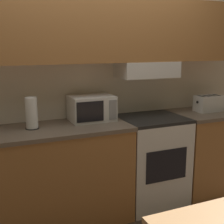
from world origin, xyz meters
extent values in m
plane|color=#3D2D23|center=(0.00, 0.00, 0.00)|extent=(16.00, 16.00, 0.00)
cube|color=silver|center=(0.00, 0.03, 1.27)|extent=(5.62, 0.05, 2.55)
cube|color=#A36B38|center=(0.00, -0.16, 1.78)|extent=(3.22, 0.32, 0.60)
cube|color=silver|center=(0.60, -0.16, 1.40)|extent=(0.61, 0.34, 0.16)
cube|color=#A36B38|center=(-0.67, -0.29, 0.44)|extent=(1.88, 0.59, 0.89)
cube|color=brown|center=(-0.67, -0.29, 0.91)|extent=(1.90, 0.61, 0.04)
cube|color=#A36B38|center=(1.27, -0.29, 0.44)|extent=(0.67, 0.59, 0.89)
cube|color=brown|center=(1.27, -0.29, 0.91)|extent=(0.69, 0.61, 0.04)
cube|color=silver|center=(0.60, -0.29, 0.45)|extent=(0.64, 0.58, 0.89)
cube|color=black|center=(0.60, -0.29, 0.91)|extent=(0.64, 0.58, 0.03)
cube|color=black|center=(0.60, -0.59, 0.51)|extent=(0.45, 0.01, 0.31)
cylinder|color=black|center=(0.46, -0.41, 0.92)|extent=(0.09, 0.09, 0.01)
cylinder|color=black|center=(0.74, -0.41, 0.92)|extent=(0.09, 0.09, 0.01)
cylinder|color=black|center=(0.46, -0.18, 0.92)|extent=(0.09, 0.09, 0.01)
cylinder|color=black|center=(0.74, -0.18, 0.92)|extent=(0.09, 0.09, 0.01)
cube|color=silver|center=(-0.01, -0.17, 1.05)|extent=(0.42, 0.31, 0.24)
cube|color=black|center=(-0.07, -0.33, 1.05)|extent=(0.26, 0.01, 0.19)
cube|color=gray|center=(0.15, -0.33, 1.05)|extent=(0.07, 0.01, 0.19)
cube|color=silver|center=(1.32, -0.28, 1.01)|extent=(0.30, 0.17, 0.17)
cube|color=black|center=(1.17, -0.28, 1.04)|extent=(0.01, 0.02, 0.02)
cube|color=black|center=(1.22, -0.28, 1.09)|extent=(0.04, 0.12, 0.01)
cube|color=black|center=(1.29, -0.28, 1.09)|extent=(0.04, 0.12, 0.01)
cube|color=black|center=(1.35, -0.28, 1.09)|extent=(0.04, 0.12, 0.01)
cube|color=black|center=(1.42, -0.28, 1.09)|extent=(0.04, 0.12, 0.01)
cylinder|color=black|center=(-0.59, -0.26, 0.93)|extent=(0.12, 0.12, 0.01)
cylinder|color=white|center=(-0.59, -0.26, 1.07)|extent=(0.10, 0.10, 0.27)
camera|label=1|loc=(-0.99, -2.95, 1.64)|focal=50.00mm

